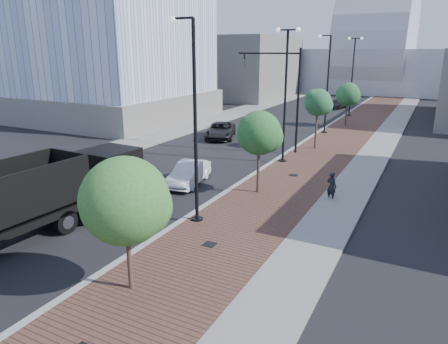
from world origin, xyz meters
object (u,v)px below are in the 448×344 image
at_px(dump_truck, 57,196).
at_px(white_sedan, 189,173).
at_px(pedestrian, 332,186).
at_px(dark_car_mid, 221,130).

xyz_separation_m(dump_truck, white_sedan, (2.13, 7.91, -0.74)).
relative_size(dump_truck, white_sedan, 3.25).
bearing_deg(pedestrian, dark_car_mid, -19.84).
bearing_deg(pedestrian, dump_truck, 63.15).
relative_size(dump_truck, pedestrian, 8.45).
relative_size(white_sedan, pedestrian, 2.60).
bearing_deg(dump_truck, pedestrian, 43.84).
height_order(white_sedan, pedestrian, pedestrian).
distance_m(dump_truck, white_sedan, 8.22).
bearing_deg(white_sedan, pedestrian, -2.75).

